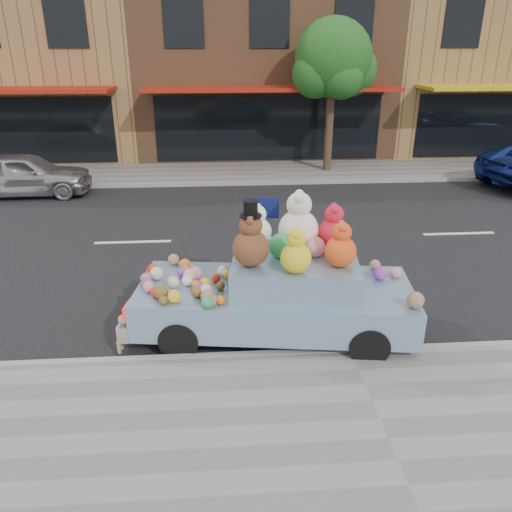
{
  "coord_description": "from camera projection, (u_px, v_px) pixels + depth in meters",
  "views": [
    {
      "loc": [
        -1.87,
        -11.22,
        4.36
      ],
      "look_at": [
        -1.34,
        -3.96,
        1.25
      ],
      "focal_mm": 35.0,
      "sensor_mm": 36.0,
      "label": 1
    }
  ],
  "objects": [
    {
      "name": "ground",
      "position": [
        299.0,
        238.0,
        12.13
      ],
      "size": [
        120.0,
        120.0,
        0.0
      ],
      "primitive_type": "plane",
      "color": "black",
      "rests_on": "ground"
    },
    {
      "name": "near_sidewalk",
      "position": [
        379.0,
        422.0,
        6.14
      ],
      "size": [
        60.0,
        3.0,
        0.12
      ],
      "primitive_type": "cube",
      "color": "gray",
      "rests_on": "ground"
    },
    {
      "name": "far_sidewalk",
      "position": [
        272.0,
        172.0,
        18.06
      ],
      "size": [
        60.0,
        3.0,
        0.12
      ],
      "primitive_type": "cube",
      "color": "gray",
      "rests_on": "ground"
    },
    {
      "name": "near_kerb",
      "position": [
        350.0,
        353.0,
        7.51
      ],
      "size": [
        60.0,
        0.12,
        0.13
      ],
      "primitive_type": "cube",
      "color": "gray",
      "rests_on": "ground"
    },
    {
      "name": "far_kerb",
      "position": [
        277.0,
        183.0,
        16.69
      ],
      "size": [
        60.0,
        0.12,
        0.13
      ],
      "primitive_type": "cube",
      "color": "gray",
      "rests_on": "ground"
    },
    {
      "name": "storefront_left",
      "position": [
        24.0,
        62.0,
        21.01
      ],
      "size": [
        10.0,
        9.8,
        7.3
      ],
      "color": "olive",
      "rests_on": "ground"
    },
    {
      "name": "storefront_mid",
      "position": [
        260.0,
        61.0,
        21.67
      ],
      "size": [
        10.0,
        9.8,
        7.3
      ],
      "color": "brown",
      "rests_on": "ground"
    },
    {
      "name": "storefront_right",
      "position": [
        483.0,
        61.0,
        22.34
      ],
      "size": [
        10.0,
        9.8,
        7.3
      ],
      "color": "olive",
      "rests_on": "ground"
    },
    {
      "name": "street_tree",
      "position": [
        333.0,
        65.0,
        16.82
      ],
      "size": [
        3.0,
        2.7,
        5.22
      ],
      "color": "#38281C",
      "rests_on": "ground"
    },
    {
      "name": "car_silver",
      "position": [
        25.0,
        174.0,
        15.28
      ],
      "size": [
        3.94,
        1.68,
        1.33
      ],
      "primitive_type": "imported",
      "rotation": [
        0.0,
        0.0,
        1.6
      ],
      "color": "#A09FA3",
      "rests_on": "ground"
    },
    {
      "name": "art_car",
      "position": [
        277.0,
        287.0,
        7.85
      ],
      "size": [
        4.67,
        2.3,
        2.34
      ],
      "rotation": [
        0.0,
        0.0,
        -0.13
      ],
      "color": "black",
      "rests_on": "ground"
    }
  ]
}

